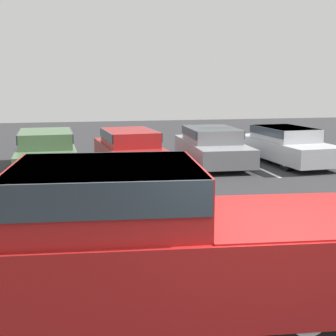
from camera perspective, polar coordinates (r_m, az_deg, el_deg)
The scene contains 10 objects.
stall_stripe_a at distance 15.88m, azimuth -18.91°, elevation -0.44°, with size 0.12×5.34×0.01m, color white.
stall_stripe_b at distance 15.78m, azimuth -9.06°, elevation -0.07°, with size 0.12×5.34×0.01m, color white.
stall_stripe_c at distance 16.13m, azimuth 0.63°, elevation 0.29°, with size 0.12×5.34×0.01m, color white.
stall_stripe_d at distance 16.93m, azimuth 9.66°, elevation 0.62°, with size 0.12×5.34×0.01m, color white.
stall_stripe_e at distance 18.10m, azimuth 17.70°, elevation 0.91°, with size 0.12×5.34×0.01m, color white.
pickup_truck at distance 5.71m, azimuth -4.21°, elevation -9.15°, with size 6.23×2.66×1.91m.
parked_sedan_a at distance 15.72m, azimuth -14.62°, elevation 2.18°, with size 2.00×4.82×1.28m.
parked_sedan_b at distance 15.83m, azimuth -4.64°, elevation 2.51°, with size 2.17×4.91×1.25m.
parked_sedan_c at distance 16.52m, azimuth 5.36°, elevation 2.85°, with size 1.96×4.69×1.27m.
parked_sedan_d at distance 17.17m, azimuth 14.13°, elevation 2.87°, with size 2.08×4.84×1.27m.
Camera 1 is at (-2.06, -4.44, 2.86)m, focal length 50.00 mm.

